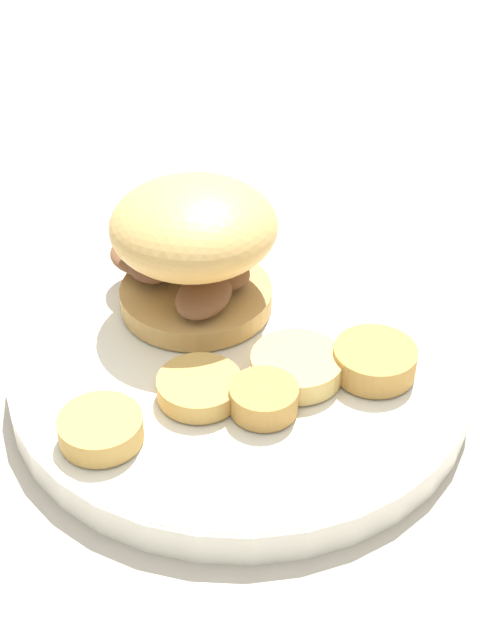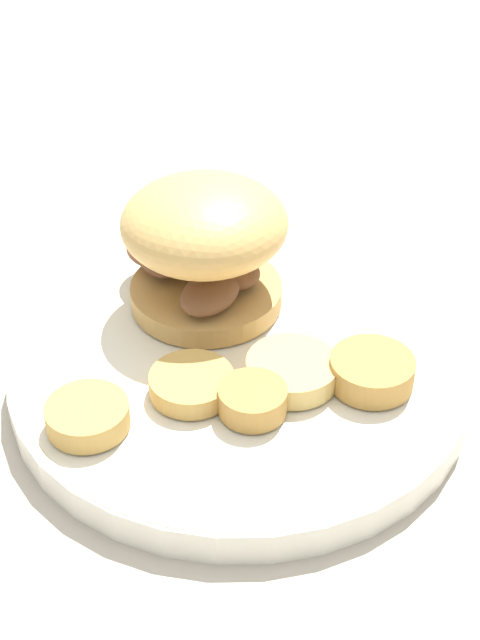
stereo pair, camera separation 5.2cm
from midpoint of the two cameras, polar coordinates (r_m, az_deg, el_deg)
The scene contains 8 objects.
ground_plane at distance 0.55m, azimuth 2.71°, elevation -4.05°, with size 4.00×4.00×0.00m, color #B2A899.
dinner_plate at distance 0.54m, azimuth 2.75°, elevation -3.06°, with size 0.27×0.27×0.02m.
sandwich at distance 0.55m, azimuth 0.30°, elevation 4.97°, with size 0.13×0.10×0.08m.
potato_round_0 at distance 0.48m, azimuth -6.73°, elevation -6.24°, with size 0.05×0.05×0.01m, color tan.
potato_round_1 at distance 0.50m, azimuth 0.19°, elevation -4.40°, with size 0.05×0.05×0.01m, color tan.
potato_round_2 at distance 0.52m, azimuth 11.30°, elevation -3.35°, with size 0.05×0.05×0.02m, color #BC8942.
potato_round_3 at distance 0.49m, azimuth 3.85°, elevation -5.26°, with size 0.04×0.04×0.02m, color #BC8942.
potato_round_4 at distance 0.51m, azimuth 6.16°, elevation -3.44°, with size 0.05×0.05×0.01m, color #DBB766.
Camera 2 is at (-0.26, 0.32, 0.36)m, focal length 50.00 mm.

